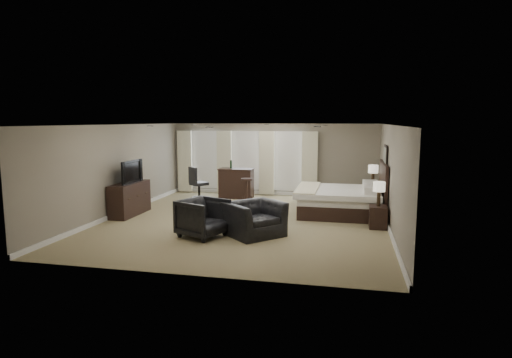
% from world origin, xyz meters
% --- Properties ---
extents(room, '(7.60, 8.60, 2.64)m').
position_xyz_m(room, '(0.00, 0.00, 1.30)').
color(room, '#887B56').
rests_on(room, ground).
extents(window_bay, '(5.25, 0.20, 2.30)m').
position_xyz_m(window_bay, '(-1.00, 4.11, 1.20)').
color(window_bay, silver).
rests_on(window_bay, room).
extents(bed, '(2.41, 2.30, 1.53)m').
position_xyz_m(bed, '(2.58, 1.39, 0.77)').
color(bed, silver).
rests_on(bed, ground).
extents(nightstand_near, '(0.43, 0.52, 0.57)m').
position_xyz_m(nightstand_near, '(3.47, -0.06, 0.28)').
color(nightstand_near, black).
rests_on(nightstand_near, ground).
extents(nightstand_far, '(0.50, 0.61, 0.67)m').
position_xyz_m(nightstand_far, '(3.47, 2.84, 0.34)').
color(nightstand_far, black).
rests_on(nightstand_far, ground).
extents(lamp_near, '(0.30, 0.30, 0.62)m').
position_xyz_m(lamp_near, '(3.47, -0.06, 0.88)').
color(lamp_near, beige).
rests_on(lamp_near, nightstand_near).
extents(lamp_far, '(0.31, 0.31, 0.65)m').
position_xyz_m(lamp_far, '(3.47, 2.84, 0.99)').
color(lamp_far, beige).
rests_on(lamp_far, nightstand_far).
extents(wall_art, '(0.04, 0.96, 0.56)m').
position_xyz_m(wall_art, '(3.70, 1.39, 1.75)').
color(wall_art, slate).
rests_on(wall_art, room).
extents(dresser, '(0.52, 1.61, 0.93)m').
position_xyz_m(dresser, '(-3.45, 0.01, 0.47)').
color(dresser, black).
rests_on(dresser, ground).
extents(tv, '(0.65, 1.13, 0.15)m').
position_xyz_m(tv, '(-3.45, 0.01, 1.01)').
color(tv, black).
rests_on(tv, dresser).
extents(armchair_near, '(1.44, 1.45, 1.08)m').
position_xyz_m(armchair_near, '(0.57, -1.43, 0.54)').
color(armchair_near, black).
rests_on(armchair_near, ground).
extents(armchair_far, '(1.21, 1.24, 0.99)m').
position_xyz_m(armchair_far, '(-0.60, -1.78, 0.50)').
color(armchair_far, black).
rests_on(armchair_far, ground).
extents(bar_counter, '(1.20, 0.63, 1.05)m').
position_xyz_m(bar_counter, '(-1.15, 3.32, 0.52)').
color(bar_counter, black).
rests_on(bar_counter, ground).
extents(bar_stool_left, '(0.42, 0.42, 0.73)m').
position_xyz_m(bar_stool_left, '(-1.50, 3.44, 0.37)').
color(bar_stool_left, black).
rests_on(bar_stool_left, ground).
extents(bar_stool_right, '(0.43, 0.43, 0.82)m').
position_xyz_m(bar_stool_right, '(-0.57, 2.49, 0.41)').
color(bar_stool_right, black).
rests_on(bar_stool_right, ground).
extents(desk_chair, '(0.81, 0.81, 1.13)m').
position_xyz_m(desk_chair, '(-2.37, 2.87, 0.56)').
color(desk_chair, black).
rests_on(desk_chair, ground).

